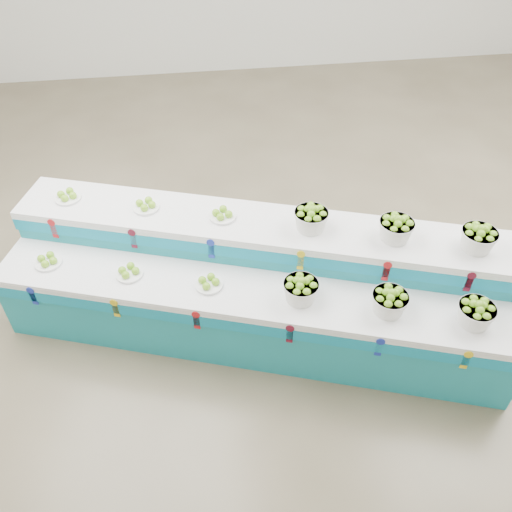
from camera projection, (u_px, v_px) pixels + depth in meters
name	position (u px, v px, depth m)	size (l,w,h in m)	color
ground	(328.00, 259.00, 5.82)	(10.00, 10.00, 0.00)	brown
display_stand	(256.00, 285.00, 4.82)	(4.51, 1.16, 1.02)	teal
plate_lower_left	(47.00, 260.00, 4.69)	(0.24, 0.24, 0.09)	white
plate_lower_mid	(129.00, 271.00, 4.59)	(0.24, 0.24, 0.09)	white
plate_lower_right	(209.00, 282.00, 4.49)	(0.24, 0.24, 0.09)	white
basket_lower_left	(301.00, 289.00, 4.34)	(0.29, 0.29, 0.22)	silver
basket_lower_mid	(390.00, 301.00, 4.25)	(0.29, 0.29, 0.22)	silver
basket_lower_right	(476.00, 313.00, 4.16)	(0.29, 0.29, 0.22)	silver
plate_upper_left	(67.00, 195.00, 4.89)	(0.24, 0.24, 0.09)	white
plate_upper_mid	(146.00, 204.00, 4.79)	(0.24, 0.24, 0.09)	white
plate_upper_right	(222.00, 213.00, 4.69)	(0.24, 0.24, 0.09)	white
basket_upper_left	(311.00, 218.00, 4.54)	(0.29, 0.29, 0.22)	silver
basket_upper_mid	(396.00, 228.00, 4.45)	(0.29, 0.29, 0.22)	silver
basket_upper_right	(478.00, 238.00, 4.36)	(0.29, 0.29, 0.22)	silver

